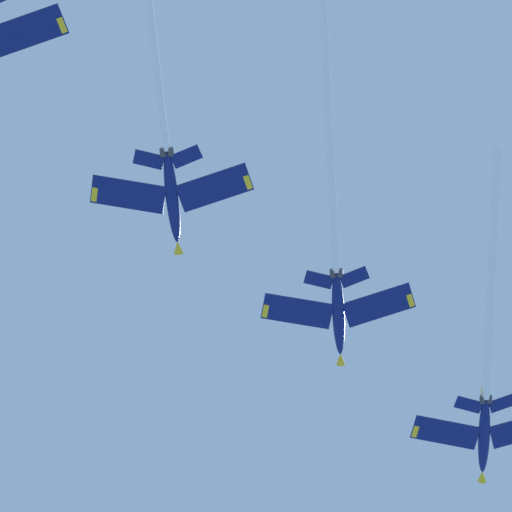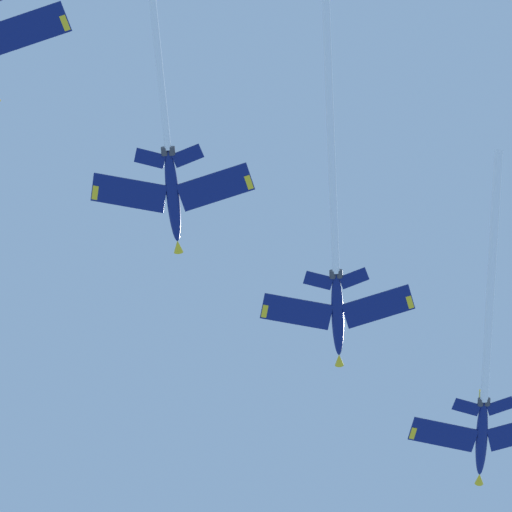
# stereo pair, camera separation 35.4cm
# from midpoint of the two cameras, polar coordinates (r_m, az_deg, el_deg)

# --- Properties ---
(jet_lead) EXTENTS (43.49, 27.45, 11.02)m
(jet_lead) POSITION_cam_midpoint_polar(r_m,az_deg,el_deg) (150.63, 11.86, -5.61)
(jet_lead) COLOR navy
(jet_second) EXTENTS (54.91, 31.42, 12.75)m
(jet_second) POSITION_cam_midpoint_polar(r_m,az_deg,el_deg) (138.50, 4.06, 2.20)
(jet_second) COLOR navy
(jet_third) EXTENTS (50.22, 29.03, 11.76)m
(jet_third) POSITION_cam_midpoint_polar(r_m,az_deg,el_deg) (132.72, -4.75, 7.22)
(jet_third) COLOR navy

